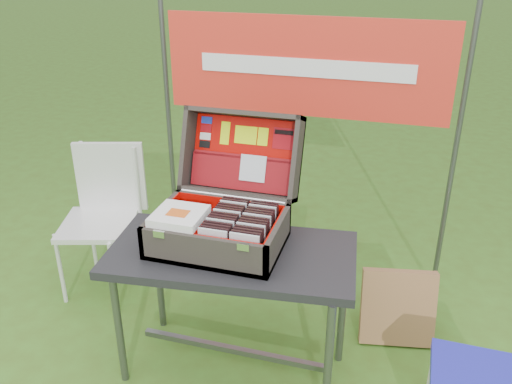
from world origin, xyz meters
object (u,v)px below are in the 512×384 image
(suitcase, at_px, (221,190))
(chair, at_px, (98,226))
(table, at_px, (233,313))
(cardboard_box, at_px, (398,308))

(suitcase, xyz_separation_m, chair, (-0.89, 0.33, -0.50))
(table, xyz_separation_m, chair, (-0.96, 0.41, 0.10))
(chair, bearing_deg, cardboard_box, -15.18)
(suitcase, relative_size, cardboard_box, 1.43)
(table, distance_m, cardboard_box, 0.89)
(table, bearing_deg, chair, 150.48)
(table, bearing_deg, suitcase, 124.63)
(table, height_order, suitcase, suitcase)
(chair, distance_m, cardboard_box, 1.72)
(suitcase, height_order, chair, suitcase)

